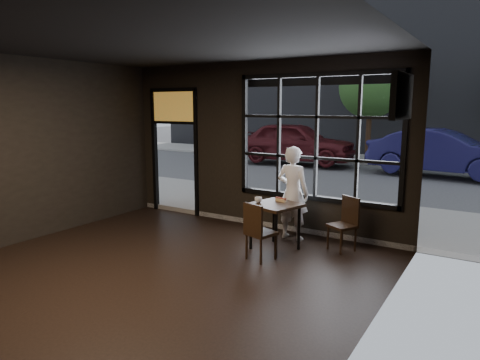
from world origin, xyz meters
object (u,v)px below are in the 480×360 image
Objects in this scene: cafe_table at (275,226)px; man at (293,193)px; chair_near at (261,231)px; navy_car at (441,152)px.

cafe_table is 0.81m from man.
man is at bearing 105.51° from cafe_table.
cafe_table is at bearing -69.57° from chair_near.
man reaches higher than cafe_table.
cafe_table is at bearing 178.03° from navy_car.
chair_near is (0.04, -0.54, 0.06)m from cafe_table.
chair_near reaches higher than cafe_table.
cafe_table is 9.48m from navy_car.
chair_near is at bearing 178.68° from navy_car.
navy_car reaches higher than cafe_table.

